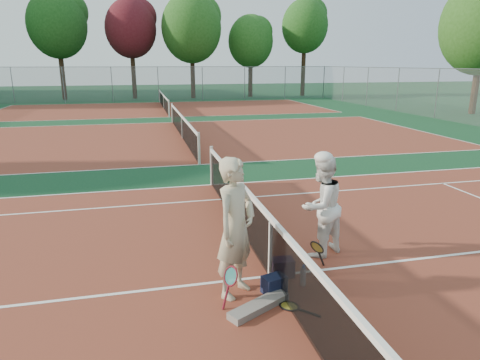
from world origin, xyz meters
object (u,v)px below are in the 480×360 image
(sports_bag_navy, at_px, (274,284))
(player_b, at_px, (321,206))
(racket_spare, at_px, (289,306))
(racket_black_held, at_px, (317,256))
(net_main, at_px, (270,247))
(sports_bag_purple, at_px, (282,267))
(player_a, at_px, (236,228))
(racket_red, at_px, (231,287))
(water_bottle, at_px, (303,276))

(sports_bag_navy, bearing_deg, player_b, 42.82)
(racket_spare, bearing_deg, racket_black_held, -83.93)
(net_main, xyz_separation_m, sports_bag_navy, (-0.09, -0.49, -0.38))
(racket_spare, height_order, sports_bag_purple, sports_bag_purple)
(player_a, relative_size, racket_red, 3.59)
(player_b, distance_m, racket_red, 2.37)
(net_main, distance_m, racket_spare, 1.05)
(player_b, bearing_deg, racket_spare, 27.94)
(racket_black_held, relative_size, racket_spare, 0.88)
(racket_spare, bearing_deg, water_bottle, -81.21)
(player_b, relative_size, racket_red, 3.14)
(sports_bag_purple, bearing_deg, water_bottle, -59.47)
(sports_bag_navy, relative_size, sports_bag_purple, 0.95)
(racket_red, bearing_deg, water_bottle, -21.18)
(racket_red, height_order, racket_black_held, racket_red)
(sports_bag_navy, xyz_separation_m, water_bottle, (0.50, 0.10, 0.02))
(player_a, height_order, player_b, player_a)
(net_main, relative_size, sports_bag_purple, 30.59)
(sports_bag_navy, bearing_deg, player_a, 166.73)
(net_main, distance_m, player_a, 0.90)
(net_main, distance_m, water_bottle, 0.67)
(racket_spare, height_order, sports_bag_navy, sports_bag_navy)
(player_a, height_order, sports_bag_purple, player_a)
(racket_spare, distance_m, water_bottle, 0.68)
(sports_bag_navy, bearing_deg, racket_spare, -78.31)
(racket_red, xyz_separation_m, racket_spare, (0.78, -0.25, -0.27))
(player_a, relative_size, player_b, 1.14)
(racket_black_held, xyz_separation_m, racket_spare, (-0.80, -0.94, -0.25))
(racket_red, distance_m, water_bottle, 1.23)
(sports_bag_purple, bearing_deg, racket_red, -146.44)
(player_a, relative_size, racket_spare, 3.43)
(net_main, xyz_separation_m, racket_red, (-0.78, -0.68, -0.22))
(net_main, bearing_deg, water_bottle, -43.56)
(racket_black_held, distance_m, racket_spare, 1.26)
(racket_red, bearing_deg, net_main, 6.23)
(player_b, bearing_deg, racket_red, 8.00)
(net_main, relative_size, racket_black_held, 20.71)
(net_main, height_order, racket_red, net_main)
(player_a, height_order, racket_spare, player_a)
(player_a, height_order, water_bottle, player_a)
(racket_spare, xyz_separation_m, water_bottle, (0.41, 0.53, 0.14))
(player_a, xyz_separation_m, water_bottle, (1.05, -0.03, -0.88))
(net_main, height_order, sports_bag_purple, net_main)
(racket_black_held, xyz_separation_m, sports_bag_navy, (-0.89, -0.51, -0.13))
(racket_red, bearing_deg, player_b, -0.35)
(racket_black_held, bearing_deg, player_b, -152.04)
(sports_bag_navy, bearing_deg, racket_red, -165.38)
(net_main, distance_m, sports_bag_purple, 0.41)
(racket_spare, height_order, water_bottle, water_bottle)
(net_main, height_order, racket_spare, net_main)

